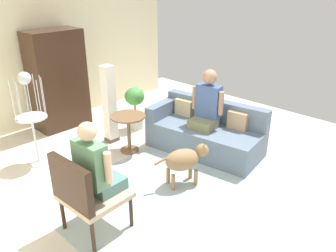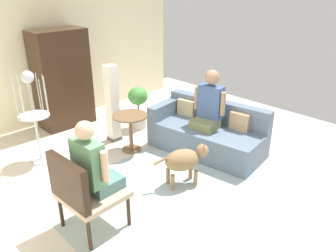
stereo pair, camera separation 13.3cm
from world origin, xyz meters
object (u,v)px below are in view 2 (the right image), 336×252
armchair (81,190)px  dog (185,160)px  column_lamp (112,104)px  couch (206,133)px  person_on_couch (209,104)px  round_end_table (130,126)px  armoire_cabinet (62,79)px  person_on_armchair (92,164)px  potted_plant (138,105)px  bird_cage_stand (34,113)px

armchair → dog: (1.52, -0.12, -0.18)m
column_lamp → couch: bearing=-57.7°
person_on_couch → round_end_table: size_ratio=1.46×
person_on_couch → armchair: bearing=-173.3°
person_on_couch → round_end_table: 1.33m
couch → round_end_table: (-0.91, 0.86, 0.13)m
armchair → column_lamp: column_lamp is taller
armoire_cabinet → person_on_couch: bearing=-67.7°
armchair → armoire_cabinet: (1.43, 2.96, 0.34)m
person_on_armchair → round_end_table: 1.92m
armchair → column_lamp: (1.66, 1.72, 0.10)m
potted_plant → column_lamp: size_ratio=0.59×
couch → armchair: armchair is taller
couch → person_on_armchair: (-2.37, -0.33, 0.51)m
round_end_table → armoire_cabinet: armoire_cabinet is taller
dog → column_lamp: (0.15, 1.84, 0.28)m
dog → potted_plant: size_ratio=0.92×
person_on_couch → bird_cage_stand: bearing=142.8°
bird_cage_stand → armoire_cabinet: 1.48m
couch → bird_cage_stand: bird_cage_stand is taller
person_on_armchair → potted_plant: size_ratio=1.08×
person_on_armchair → round_end_table: bearing=39.1°
person_on_armchair → bird_cage_stand: bearing=83.6°
potted_plant → person_on_couch: bearing=-82.5°
person_on_armchair → potted_plant: person_on_armchair is taller
couch → person_on_couch: (-0.02, -0.04, 0.53)m
potted_plant → armchair: bearing=-141.8°
armchair → person_on_couch: person_on_couch is taller
armchair → person_on_armchair: (0.17, 0.01, 0.24)m
round_end_table → column_lamp: size_ratio=0.47×
person_on_armchair → round_end_table: person_on_armchair is taller
person_on_couch → round_end_table: person_on_couch is taller
couch → column_lamp: bearing=122.3°
potted_plant → dog: bearing=-112.4°
bird_cage_stand → column_lamp: bird_cage_stand is taller
person_on_armchair → bird_cage_stand: size_ratio=0.59×
person_on_couch → armoire_cabinet: (-1.09, 2.66, 0.08)m
dog → bird_cage_stand: size_ratio=0.51×
dog → potted_plant: bearing=67.6°
couch → person_on_armchair: person_on_armchair is taller
round_end_table → potted_plant: bearing=42.4°
armchair → person_on_couch: (2.52, 0.29, 0.26)m
person_on_armchair → potted_plant: bearing=40.2°
couch → person_on_couch: bearing=-113.0°
round_end_table → armoire_cabinet: 1.84m
person_on_couch → dog: 1.18m
person_on_armchair → column_lamp: 2.28m
bird_cage_stand → potted_plant: bearing=-2.8°
person_on_couch → bird_cage_stand: (-2.14, 1.63, -0.02)m
dog → person_on_couch: bearing=22.4°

